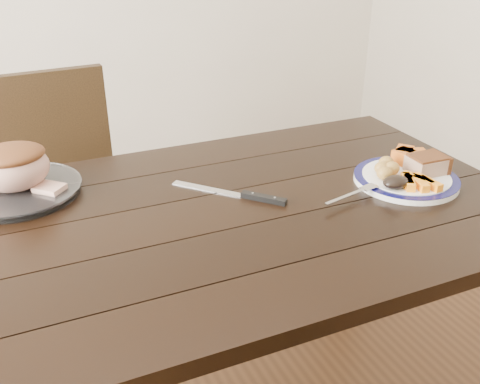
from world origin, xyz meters
name	(u,v)px	position (x,y,z in m)	size (l,w,h in m)	color
dining_table	(208,246)	(0.00, 0.00, 0.66)	(1.62, 0.94, 0.75)	black
chair_far	(64,192)	(-0.26, 0.74, 0.52)	(0.44, 0.45, 0.93)	black
dinner_plate	(406,179)	(0.55, -0.06, 0.76)	(0.28, 0.28, 0.02)	white
plate_rim	(406,177)	(0.55, -0.06, 0.77)	(0.28, 0.28, 0.02)	#0C0C3F
serving_platter	(18,191)	(-0.41, 0.30, 0.76)	(0.31, 0.31, 0.02)	white
pork_slice	(427,165)	(0.62, -0.07, 0.79)	(0.10, 0.08, 0.04)	tan
roasted_potatoes	(386,168)	(0.51, -0.03, 0.79)	(0.09, 0.09, 0.04)	gold
carrot_batons	(417,182)	(0.54, -0.12, 0.78)	(0.09, 0.11, 0.02)	orange
pumpkin_wedges	(408,156)	(0.62, 0.01, 0.79)	(0.10, 0.09, 0.04)	orange
dark_mushroom	(396,182)	(0.48, -0.11, 0.79)	(0.07, 0.05, 0.03)	black
fork	(355,193)	(0.37, -0.09, 0.77)	(0.18, 0.05, 0.00)	silver
roast_joint	(13,168)	(-0.41, 0.30, 0.82)	(0.18, 0.16, 0.12)	tan
cut_slice	(50,189)	(-0.33, 0.24, 0.78)	(0.07, 0.06, 0.02)	tan
carving_knife	(249,196)	(0.13, 0.03, 0.76)	(0.23, 0.25, 0.01)	silver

